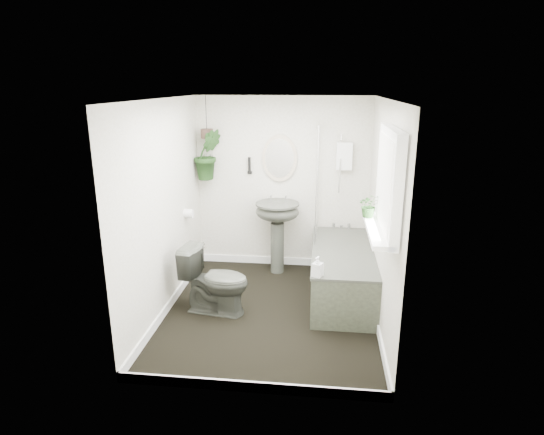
# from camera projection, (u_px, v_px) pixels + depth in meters

# --- Properties ---
(floor) EXTENTS (2.30, 2.80, 0.02)m
(floor) POSITION_uv_depth(u_px,v_px,m) (270.00, 312.00, 5.08)
(floor) COLOR black
(floor) RESTS_ON ground
(ceiling) EXTENTS (2.30, 2.80, 0.02)m
(ceiling) POSITION_uv_depth(u_px,v_px,m) (270.00, 98.00, 4.42)
(ceiling) COLOR white
(ceiling) RESTS_ON ground
(wall_back) EXTENTS (2.30, 0.02, 2.30)m
(wall_back) POSITION_uv_depth(u_px,v_px,m) (283.00, 184.00, 6.09)
(wall_back) COLOR silver
(wall_back) RESTS_ON ground
(wall_front) EXTENTS (2.30, 0.02, 2.30)m
(wall_front) POSITION_uv_depth(u_px,v_px,m) (249.00, 264.00, 3.41)
(wall_front) COLOR silver
(wall_front) RESTS_ON ground
(wall_left) EXTENTS (0.02, 2.80, 2.30)m
(wall_left) POSITION_uv_depth(u_px,v_px,m) (163.00, 209.00, 4.87)
(wall_left) COLOR silver
(wall_left) RESTS_ON ground
(wall_right) EXTENTS (0.02, 2.80, 2.30)m
(wall_right) POSITION_uv_depth(u_px,v_px,m) (383.00, 216.00, 4.62)
(wall_right) COLOR silver
(wall_right) RESTS_ON ground
(skirting) EXTENTS (2.30, 2.80, 0.10)m
(skirting) POSITION_uv_depth(u_px,v_px,m) (270.00, 307.00, 5.06)
(skirting) COLOR white
(skirting) RESTS_ON floor
(bathtub) EXTENTS (0.72, 1.72, 0.58)m
(bathtub) POSITION_uv_depth(u_px,v_px,m) (342.00, 273.00, 5.38)
(bathtub) COLOR #383B33
(bathtub) RESTS_ON floor
(bath_screen) EXTENTS (0.04, 0.72, 1.40)m
(bath_screen) POSITION_uv_depth(u_px,v_px,m) (317.00, 182.00, 5.60)
(bath_screen) COLOR silver
(bath_screen) RESTS_ON bathtub
(shower_box) EXTENTS (0.20, 0.10, 0.35)m
(shower_box) POSITION_uv_depth(u_px,v_px,m) (344.00, 156.00, 5.82)
(shower_box) COLOR white
(shower_box) RESTS_ON wall_back
(oval_mirror) EXTENTS (0.46, 0.03, 0.62)m
(oval_mirror) POSITION_uv_depth(u_px,v_px,m) (279.00, 158.00, 5.96)
(oval_mirror) COLOR #C4B195
(oval_mirror) RESTS_ON wall_back
(wall_sconce) EXTENTS (0.04, 0.04, 0.22)m
(wall_sconce) POSITION_uv_depth(u_px,v_px,m) (249.00, 165.00, 6.02)
(wall_sconce) COLOR black
(wall_sconce) RESTS_ON wall_back
(toilet_roll_holder) EXTENTS (0.11, 0.11, 0.11)m
(toilet_roll_holder) POSITION_uv_depth(u_px,v_px,m) (189.00, 214.00, 5.60)
(toilet_roll_holder) COLOR white
(toilet_roll_holder) RESTS_ON wall_left
(window_recess) EXTENTS (0.08, 1.00, 0.90)m
(window_recess) POSITION_uv_depth(u_px,v_px,m) (389.00, 182.00, 3.82)
(window_recess) COLOR white
(window_recess) RESTS_ON wall_right
(window_sill) EXTENTS (0.18, 1.00, 0.04)m
(window_sill) POSITION_uv_depth(u_px,v_px,m) (377.00, 229.00, 3.95)
(window_sill) COLOR white
(window_sill) RESTS_ON wall_right
(window_blinds) EXTENTS (0.01, 0.86, 0.76)m
(window_blinds) POSITION_uv_depth(u_px,v_px,m) (384.00, 182.00, 3.83)
(window_blinds) COLOR white
(window_blinds) RESTS_ON wall_right
(toilet) EXTENTS (0.79, 0.52, 0.75)m
(toilet) POSITION_uv_depth(u_px,v_px,m) (216.00, 280.00, 4.98)
(toilet) COLOR #383B33
(toilet) RESTS_ON floor
(pedestal_sink) EXTENTS (0.58, 0.50, 0.97)m
(pedestal_sink) POSITION_uv_depth(u_px,v_px,m) (277.00, 238.00, 6.01)
(pedestal_sink) COLOR #383B33
(pedestal_sink) RESTS_ON floor
(sill_plant) EXTENTS (0.23, 0.20, 0.22)m
(sill_plant) POSITION_uv_depth(u_px,v_px,m) (369.00, 205.00, 4.20)
(sill_plant) COLOR black
(sill_plant) RESTS_ON window_sill
(hanging_plant) EXTENTS (0.45, 0.42, 0.66)m
(hanging_plant) POSITION_uv_depth(u_px,v_px,m) (208.00, 154.00, 5.93)
(hanging_plant) COLOR black
(hanging_plant) RESTS_ON ceiling
(soap_bottle) EXTENTS (0.13, 0.13, 0.21)m
(soap_bottle) POSITION_uv_depth(u_px,v_px,m) (318.00, 266.00, 4.55)
(soap_bottle) COLOR black
(soap_bottle) RESTS_ON bathtub
(hanging_pot) EXTENTS (0.16, 0.16, 0.12)m
(hanging_pot) POSITION_uv_depth(u_px,v_px,m) (207.00, 134.00, 5.85)
(hanging_pot) COLOR #3F2B24
(hanging_pot) RESTS_ON ceiling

